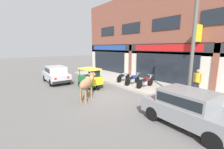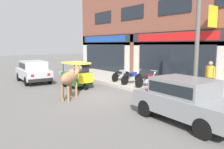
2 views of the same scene
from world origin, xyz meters
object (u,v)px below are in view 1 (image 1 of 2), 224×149
at_px(car_1, 188,107).
at_px(pedestrian, 197,79).
at_px(motorcycle_2, 145,82).
at_px(auto_rickshaw, 91,80).
at_px(motorcycle_0, 124,77).
at_px(cow, 87,84).
at_px(car_0, 56,74).
at_px(utility_pole, 193,43).
at_px(motorcycle_1, 133,79).

relative_size(car_1, pedestrian, 2.30).
xyz_separation_m(car_1, motorcycle_2, (-4.48, 2.94, -0.26)).
bearing_deg(motorcycle_2, auto_rickshaw, -133.57).
xyz_separation_m(auto_rickshaw, motorcycle_0, (0.36, 3.09, -0.11)).
height_order(cow, car_1, cow).
bearing_deg(motorcycle_2, car_1, -33.23).
distance_m(cow, motorcycle_0, 5.06).
xyz_separation_m(car_1, motorcycle_0, (-6.95, 3.05, -0.26)).
relative_size(motorcycle_2, pedestrian, 1.13).
height_order(car_0, utility_pole, utility_pole).
bearing_deg(pedestrian, auto_rickshaw, -146.39).
bearing_deg(car_0, utility_pole, 20.41).
xyz_separation_m(car_0, motorcycle_2, (6.27, 4.47, -0.26)).
distance_m(motorcycle_1, pedestrian, 4.56).
bearing_deg(cow, car_0, 179.07).
distance_m(auto_rickshaw, pedestrian, 7.24).
bearing_deg(auto_rickshaw, utility_pole, 18.73).
distance_m(car_1, motorcycle_1, 6.36).
distance_m(car_1, utility_pole, 3.39).
xyz_separation_m(motorcycle_0, pedestrian, (5.65, 0.90, 0.60)).
relative_size(cow, motorcycle_0, 1.01).
bearing_deg(motorcycle_1, motorcycle_0, 170.94).
height_order(motorcycle_1, pedestrian, pedestrian).
bearing_deg(car_0, motorcycle_1, 40.83).
bearing_deg(motorcycle_2, cow, -97.45).
bearing_deg(motorcycle_1, car_1, -26.64).
distance_m(car_0, auto_rickshaw, 3.75).
relative_size(car_0, pedestrian, 2.30).
relative_size(motorcycle_2, utility_pole, 0.29).
relative_size(car_1, utility_pole, 0.59).
bearing_deg(motorcycle_1, motorcycle_2, 4.12).
xyz_separation_m(car_1, utility_pole, (-0.96, 2.12, 2.47)).
relative_size(car_0, car_1, 1.00).
bearing_deg(car_1, motorcycle_2, 146.77).
distance_m(car_0, motorcycle_0, 5.96).
bearing_deg(utility_pole, motorcycle_0, 171.12).
xyz_separation_m(auto_rickshaw, motorcycle_1, (1.63, 2.89, -0.11)).
bearing_deg(motorcycle_2, utility_pole, -13.11).
distance_m(motorcycle_2, pedestrian, 3.39).
relative_size(motorcycle_1, motorcycle_2, 1.00).
height_order(car_1, motorcycle_2, car_1).
xyz_separation_m(motorcycle_1, pedestrian, (4.38, 1.11, 0.60)).
xyz_separation_m(motorcycle_0, utility_pole, (6.00, -0.94, 2.73)).
relative_size(cow, auto_rickshaw, 0.89).
bearing_deg(car_1, motorcycle_0, 156.30).
relative_size(auto_rickshaw, motorcycle_0, 1.13).
bearing_deg(utility_pole, auto_rickshaw, -161.27).
relative_size(motorcycle_0, utility_pole, 0.29).
xyz_separation_m(car_1, auto_rickshaw, (-7.32, -0.04, -0.15)).
xyz_separation_m(motorcycle_0, motorcycle_2, (2.47, -0.12, 0.00)).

